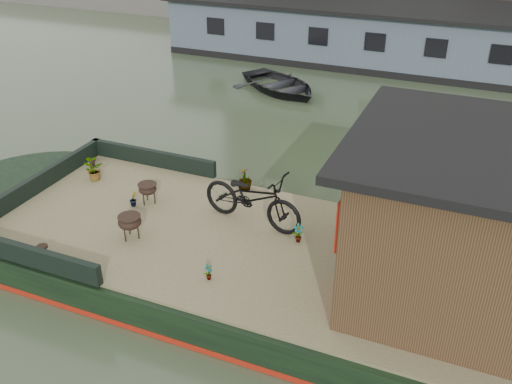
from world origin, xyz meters
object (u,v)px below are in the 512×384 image
at_px(potted_plant_a, 298,233).
at_px(dinghy, 280,81).
at_px(brazier_front, 130,227).
at_px(cabin, 490,226).
at_px(brazier_rear, 148,193).
at_px(bicycle, 252,198).

distance_m(potted_plant_a, dinghy, 9.75).
bearing_deg(potted_plant_a, brazier_front, -159.23).
distance_m(cabin, brazier_rear, 5.98).
relative_size(bicycle, brazier_front, 4.40).
xyz_separation_m(potted_plant_a, dinghy, (-3.74, 8.99, -0.48)).
bearing_deg(brazier_rear, brazier_front, -71.68).
bearing_deg(brazier_front, cabin, 6.73).
height_order(cabin, potted_plant_a, cabin).
height_order(potted_plant_a, brazier_rear, brazier_rear).
relative_size(brazier_front, dinghy, 0.14).
relative_size(bicycle, dinghy, 0.60).
relative_size(potted_plant_a, dinghy, 0.10).
distance_m(brazier_front, dinghy, 10.06).
relative_size(potted_plant_a, brazier_front, 0.77).
height_order(brazier_front, brazier_rear, brazier_front).
height_order(cabin, brazier_rear, cabin).
bearing_deg(bicycle, brazier_rear, 102.07).
bearing_deg(dinghy, potted_plant_a, -123.39).
bearing_deg(potted_plant_a, bicycle, 164.63).
xyz_separation_m(brazier_front, dinghy, (-1.09, 9.99, -0.53)).
bearing_deg(bicycle, brazier_front, 135.47).
relative_size(cabin, bicycle, 2.06).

